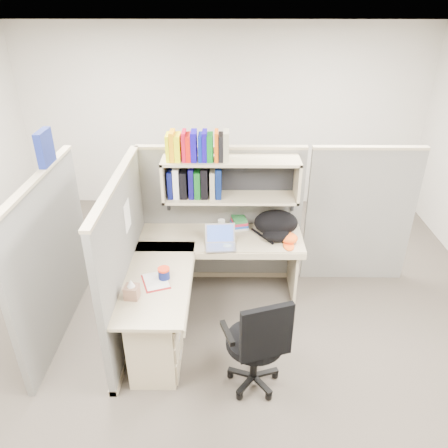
{
  "coord_description": "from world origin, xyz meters",
  "views": [
    {
      "loc": [
        0.07,
        -3.46,
        3.08
      ],
      "look_at": [
        0.04,
        0.25,
        1.06
      ],
      "focal_mm": 35.0,
      "sensor_mm": 36.0,
      "label": 1
    }
  ],
  "objects_px": {
    "laptop": "(221,238)",
    "task_chair": "(256,357)",
    "desk": "(176,310)",
    "backpack": "(277,226)",
    "snack_canister": "(164,273)"
  },
  "relations": [
    {
      "from": "laptop",
      "to": "task_chair",
      "type": "distance_m",
      "value": 1.28
    },
    {
      "from": "desk",
      "to": "laptop",
      "type": "distance_m",
      "value": 0.86
    },
    {
      "from": "laptop",
      "to": "backpack",
      "type": "distance_m",
      "value": 0.63
    },
    {
      "from": "laptop",
      "to": "snack_canister",
      "type": "distance_m",
      "value": 0.75
    },
    {
      "from": "snack_canister",
      "to": "task_chair",
      "type": "xyz_separation_m",
      "value": [
        0.82,
        -0.6,
        -0.43
      ]
    },
    {
      "from": "desk",
      "to": "snack_canister",
      "type": "xyz_separation_m",
      "value": [
        -0.1,
        0.1,
        0.35
      ]
    },
    {
      "from": "backpack",
      "to": "task_chair",
      "type": "distance_m",
      "value": 1.48
    },
    {
      "from": "desk",
      "to": "backpack",
      "type": "relative_size",
      "value": 3.75
    },
    {
      "from": "task_chair",
      "to": "desk",
      "type": "bearing_deg",
      "value": 145.48
    },
    {
      "from": "snack_canister",
      "to": "task_chair",
      "type": "relative_size",
      "value": 0.11
    },
    {
      "from": "laptop",
      "to": "task_chair",
      "type": "xyz_separation_m",
      "value": [
        0.31,
        -1.14,
        -0.48
      ]
    },
    {
      "from": "laptop",
      "to": "backpack",
      "type": "relative_size",
      "value": 0.66
    },
    {
      "from": "backpack",
      "to": "task_chair",
      "type": "bearing_deg",
      "value": -117.84
    },
    {
      "from": "laptop",
      "to": "task_chair",
      "type": "height_order",
      "value": "task_chair"
    },
    {
      "from": "laptop",
      "to": "snack_canister",
      "type": "bearing_deg",
      "value": -136.93
    }
  ]
}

